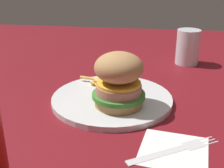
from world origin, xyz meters
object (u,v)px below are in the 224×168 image
plate (112,99)px  fork (175,149)px  fries_pile (106,83)px  napkin (174,150)px  drink_glass (188,49)px  sandwich (119,80)px

plate → fork: plate is taller
plate → fries_pile: fries_pile is taller
napkin → drink_glass: bearing=-7.1°
plate → sandwich: (-0.04, -0.02, 0.06)m
sandwich → napkin: sandwich is taller
sandwich → fork: (-0.13, -0.11, -0.06)m
fork → plate: bearing=37.1°
sandwich → napkin: 0.18m
sandwich → napkin: size_ratio=1.03×
drink_glass → sandwich: bearing=153.6°
plate → fries_pile: 0.07m
fork → fries_pile: bearing=33.1°
napkin → fries_pile: bearing=32.8°
plate → fries_pile: (0.06, 0.02, 0.01)m
drink_glass → fork: bearing=173.0°
fries_pile → plate: bearing=-159.5°
sandwich → fork: bearing=-140.4°
napkin → drink_glass: (0.47, -0.06, 0.05)m
fries_pile → drink_glass: 0.32m
drink_glass → plate: bearing=148.0°
plate → napkin: bearing=-143.3°
fork → drink_glass: bearing=-7.0°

